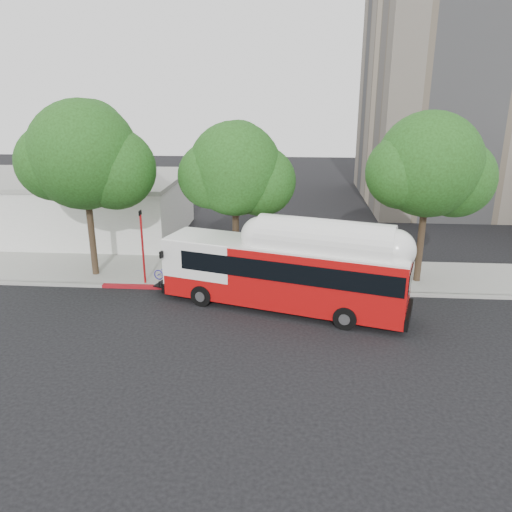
# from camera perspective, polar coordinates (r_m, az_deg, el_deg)

# --- Properties ---
(ground) EXTENTS (120.00, 120.00, 0.00)m
(ground) POSITION_cam_1_polar(r_m,az_deg,el_deg) (22.84, -1.46, -7.77)
(ground) COLOR black
(ground) RESTS_ON ground
(sidewalk) EXTENTS (60.00, 5.00, 0.15)m
(sidewalk) POSITION_cam_1_polar(r_m,az_deg,el_deg) (28.77, -0.17, -1.93)
(sidewalk) COLOR gray
(sidewalk) RESTS_ON ground
(curb_strip) EXTENTS (60.00, 0.30, 0.15)m
(curb_strip) POSITION_cam_1_polar(r_m,az_deg,el_deg) (26.35, -0.61, -3.89)
(curb_strip) COLOR gray
(curb_strip) RESTS_ON ground
(red_curb_segment) EXTENTS (10.00, 0.32, 0.16)m
(red_curb_segment) POSITION_cam_1_polar(r_m,az_deg,el_deg) (26.76, -7.04, -3.67)
(red_curb_segment) COLOR maroon
(red_curb_segment) RESTS_ON ground
(street_tree_left) EXTENTS (6.67, 5.80, 9.74)m
(street_tree_left) POSITION_cam_1_polar(r_m,az_deg,el_deg) (28.26, -18.16, 10.47)
(street_tree_left) COLOR #2D2116
(street_tree_left) RESTS_ON ground
(street_tree_mid) EXTENTS (5.75, 5.00, 8.62)m
(street_tree_mid) POSITION_cam_1_polar(r_m,az_deg,el_deg) (26.91, -1.53, 9.49)
(street_tree_mid) COLOR #2D2116
(street_tree_mid) RESTS_ON ground
(street_tree_right) EXTENTS (6.21, 5.40, 9.18)m
(street_tree_right) POSITION_cam_1_polar(r_m,az_deg,el_deg) (27.52, 19.98, 9.35)
(street_tree_right) COLOR #2D2116
(street_tree_right) RESTS_ON ground
(low_commercial_bldg) EXTENTS (16.20, 10.20, 4.25)m
(low_commercial_bldg) POSITION_cam_1_polar(r_m,az_deg,el_deg) (38.80, -20.43, 5.47)
(low_commercial_bldg) COLOR silver
(low_commercial_bldg) RESTS_ON ground
(transit_bus) EXTENTS (12.62, 5.74, 3.70)m
(transit_bus) POSITION_cam_1_polar(r_m,az_deg,el_deg) (23.79, 3.29, -2.15)
(transit_bus) COLOR #AE0C0C
(transit_bus) RESTS_ON ground
(signal_pole) EXTENTS (0.12, 0.39, 4.16)m
(signal_pole) POSITION_cam_1_polar(r_m,az_deg,el_deg) (27.13, -12.82, 0.92)
(signal_pole) COLOR red
(signal_pole) RESTS_ON ground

